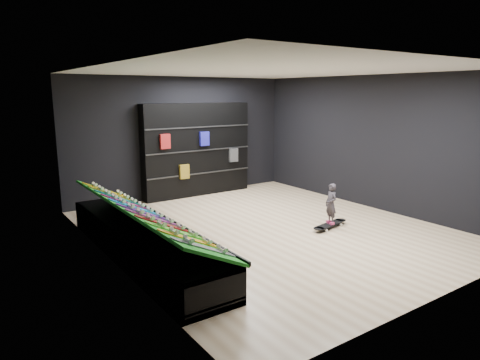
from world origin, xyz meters
TOP-DOWN VIEW (x-y plane):
  - floor at (0.00, 0.00)m, footprint 6.00×7.00m
  - ceiling at (0.00, 0.00)m, footprint 6.00×7.00m
  - wall_back at (0.00, 3.50)m, footprint 6.00×0.02m
  - wall_front at (0.00, -3.50)m, footprint 6.00×0.02m
  - wall_left at (-3.00, 0.00)m, footprint 0.02×7.00m
  - wall_right at (3.00, 0.00)m, footprint 0.02×7.00m
  - display_rack at (-2.55, 0.00)m, footprint 0.90×4.50m
  - turf_ramp at (-2.50, 0.00)m, footprint 0.92×4.50m
  - back_shelving at (0.32, 3.32)m, footprint 2.94×0.34m
  - floor_skateboard at (1.06, -0.65)m, footprint 1.00×0.40m
  - child at (1.06, -0.65)m, footprint 0.17×0.21m
  - display_board_0 at (-2.49, -1.90)m, footprint 0.93×0.22m
  - display_board_1 at (-2.49, -1.52)m, footprint 0.93×0.22m
  - display_board_2 at (-2.49, -1.14)m, footprint 0.93×0.22m
  - display_board_3 at (-2.49, -0.76)m, footprint 0.93×0.22m
  - display_board_4 at (-2.49, -0.38)m, footprint 0.93×0.22m
  - display_board_5 at (-2.49, 0.00)m, footprint 0.93×0.22m
  - display_board_6 at (-2.49, 0.38)m, footprint 0.93×0.22m
  - display_board_7 at (-2.49, 0.76)m, footprint 0.93×0.22m
  - display_board_8 at (-2.49, 1.14)m, footprint 0.93×0.22m
  - display_board_9 at (-2.49, 1.52)m, footprint 0.93×0.22m
  - display_board_10 at (-2.49, 1.90)m, footprint 0.93×0.22m

SIDE VIEW (x-z plane):
  - floor at x=0.00m, z-range -0.01..0.01m
  - floor_skateboard at x=1.06m, z-range 0.00..0.09m
  - display_rack at x=-2.55m, z-range 0.00..0.50m
  - child at x=1.06m, z-range 0.09..0.57m
  - turf_ramp at x=-2.50m, z-range 0.48..0.94m
  - display_board_0 at x=-2.49m, z-range 0.49..0.99m
  - display_board_1 at x=-2.49m, z-range 0.49..0.99m
  - display_board_2 at x=-2.49m, z-range 0.49..0.99m
  - display_board_3 at x=-2.49m, z-range 0.49..0.99m
  - display_board_4 at x=-2.49m, z-range 0.49..0.99m
  - display_board_5 at x=-2.49m, z-range 0.49..0.99m
  - display_board_6 at x=-2.49m, z-range 0.49..0.99m
  - display_board_7 at x=-2.49m, z-range 0.49..0.99m
  - display_board_8 at x=-2.49m, z-range 0.49..0.99m
  - display_board_9 at x=-2.49m, z-range 0.49..0.99m
  - display_board_10 at x=-2.49m, z-range 0.49..0.99m
  - back_shelving at x=0.32m, z-range 0.00..2.35m
  - wall_back at x=0.00m, z-range 0.00..3.00m
  - wall_front at x=0.00m, z-range 0.00..3.00m
  - wall_left at x=-3.00m, z-range 0.00..3.00m
  - wall_right at x=3.00m, z-range 0.00..3.00m
  - ceiling at x=0.00m, z-range 3.00..3.00m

